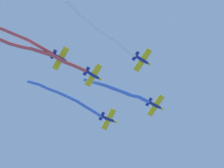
# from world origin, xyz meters

# --- Properties ---
(airplane_lead) EXTENTS (6.36, 4.85, 1.57)m
(airplane_lead) POSITION_xyz_m (-3.93, -5.36, 78.48)
(airplane_lead) COLOR navy
(smoke_trail_lead) EXTENTS (8.51, 15.74, 3.79)m
(smoke_trail_lead) POSITION_xyz_m (0.08, 4.37, 79.49)
(smoke_trail_lead) COLOR #4C75DB
(airplane_left_wing) EXTENTS (6.33, 4.86, 1.57)m
(airplane_left_wing) POSITION_xyz_m (6.87, 0.66, 78.08)
(airplane_left_wing) COLOR navy
(smoke_trail_left_wing) EXTENTS (7.96, 19.54, 4.82)m
(smoke_trail_left_wing) POSITION_xyz_m (10.67, 12.20, 80.20)
(smoke_trail_left_wing) COLOR #4C75DB
(airplane_right_wing) EXTENTS (6.36, 4.83, 1.57)m
(airplane_right_wing) POSITION_xyz_m (-9.95, 5.45, 78.78)
(airplane_right_wing) COLOR navy
(smoke_trail_right_wing) EXTENTS (2.81, 20.80, 1.77)m
(smoke_trail_right_wing) POSITION_xyz_m (-8.39, 17.69, 78.44)
(smoke_trail_right_wing) COLOR white
(airplane_slot) EXTENTS (6.36, 4.83, 1.57)m
(airplane_slot) POSITION_xyz_m (0.86, 11.46, 78.28)
(airplane_slot) COLOR navy
(smoke_trail_slot) EXTENTS (8.96, 20.52, 1.27)m
(smoke_trail_slot) POSITION_xyz_m (5.06, 23.63, 78.08)
(smoke_trail_slot) COLOR #DB4C4C
(airplane_trail) EXTENTS (6.36, 4.83, 1.57)m
(airplane_trail) POSITION_xyz_m (3.26, 19.88, 78.88)
(airplane_trail) COLOR navy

